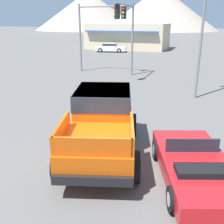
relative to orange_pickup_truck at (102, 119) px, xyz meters
name	(u,v)px	position (x,y,z in m)	size (l,w,h in m)	color
ground_plane	(106,158)	(0.36, -0.56, -1.14)	(320.00, 320.00, 0.00)	#5B5956
orange_pickup_truck	(102,119)	(0.00, 0.00, 0.00)	(3.51, 5.53, 2.02)	#CC4C0C
red_convertible_car	(195,167)	(3.17, -0.87, -0.71)	(3.11, 4.41, 1.08)	red
parked_car_white	(110,47)	(-10.69, 28.31, -0.52)	(4.59, 2.64, 1.23)	white
traffic_light_main	(126,26)	(-2.94, 11.57, 2.78)	(0.38, 4.14, 5.57)	slate
traffic_light_crosswalk	(99,25)	(-5.87, 13.23, 2.82)	(4.54, 0.38, 5.60)	slate
street_lamp_post	(204,14)	(2.55, 7.93, 3.49)	(0.90, 0.24, 7.71)	slate
storefront_building	(128,36)	(-9.83, 33.76, 0.78)	(12.33, 7.36, 3.84)	beige
distant_mountain_range	(135,12)	(-33.10, 117.57, 6.92)	(82.57, 69.17, 18.49)	gray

